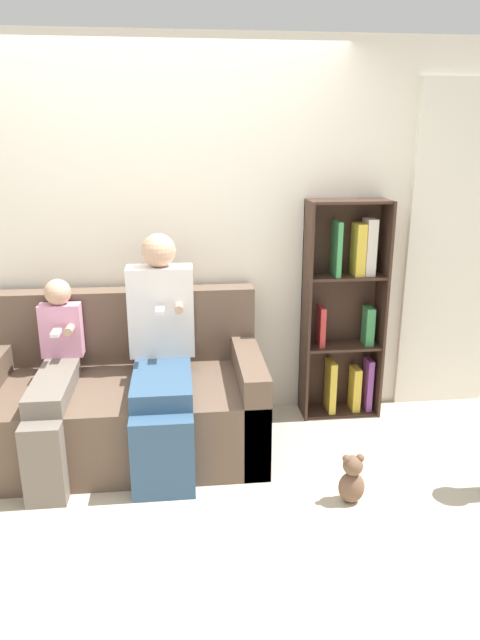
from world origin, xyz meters
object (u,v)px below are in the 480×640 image
object	(u,v)px
adult_seated	(161,349)
child_seated	(53,382)
teddy_bear	(352,480)
couch	(123,402)
bookshelf	(346,310)

from	to	relation	value
adult_seated	child_seated	world-z (taller)	adult_seated
adult_seated	teddy_bear	distance (m)	1.34
teddy_bear	couch	bearing A→B (deg)	149.93
adult_seated	child_seated	size ratio (longest dim) A/B	1.26
adult_seated	bookshelf	xyz separation A→B (m)	(1.28, 0.45, 0.08)
couch	teddy_bear	xyz separation A→B (m)	(1.28, -0.74, -0.18)
couch	bookshelf	world-z (taller)	bookshelf
child_seated	bookshelf	distance (m)	2.00
bookshelf	child_seated	bearing A→B (deg)	-164.32
bookshelf	teddy_bear	xyz separation A→B (m)	(-0.25, -1.11, -0.64)
couch	adult_seated	distance (m)	0.47
adult_seated	teddy_bear	bearing A→B (deg)	-32.56
child_seated	bookshelf	size ratio (longest dim) A/B	0.71
adult_seated	child_seated	bearing A→B (deg)	-172.56
adult_seated	teddy_bear	size ratio (longest dim) A/B	4.68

